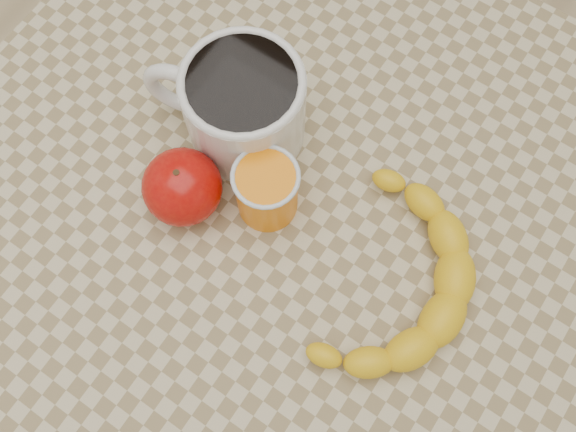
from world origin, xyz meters
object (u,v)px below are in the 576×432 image
Objects in this scene: table at (288,245)px; apple at (182,187)px; coffee_mug at (241,104)px; orange_juice_glass at (267,190)px; banana at (394,283)px.

apple is (-0.10, -0.04, 0.12)m from table.
coffee_mug reaches higher than apple.
coffee_mug reaches higher than orange_juice_glass.
coffee_mug is 0.24m from banana.
coffee_mug reaches higher than table.
table is 10.15× the size of orange_juice_glass.
table is 0.16m from apple.
coffee_mug is at bearing 148.00° from table.
coffee_mug is at bearing 162.21° from banana.
apple reaches higher than banana.
orange_juice_glass reaches higher than banana.
table is 4.27× the size of coffee_mug.
orange_juice_glass is at bearing 170.65° from table.
coffee_mug is 0.70× the size of banana.
orange_juice_glass is (-0.03, 0.00, 0.13)m from table.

